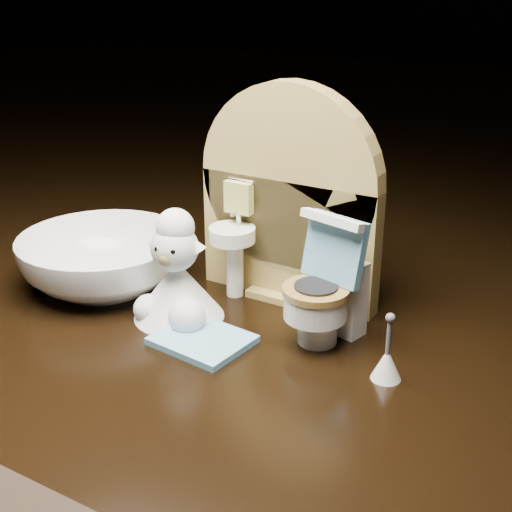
% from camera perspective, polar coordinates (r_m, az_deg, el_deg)
% --- Properties ---
extents(backdrop_panel, '(0.13, 0.05, 0.15)m').
position_cam_1_polar(backdrop_panel, '(0.48, 2.55, 3.89)').
color(backdrop_panel, '#A68B48').
rests_on(backdrop_panel, ground).
extents(toy_toilet, '(0.05, 0.06, 0.08)m').
position_cam_1_polar(toy_toilet, '(0.44, 5.67, -3.10)').
color(toy_toilet, white).
rests_on(toy_toilet, ground).
extents(bath_mat, '(0.06, 0.05, 0.00)m').
position_cam_1_polar(bath_mat, '(0.45, -4.31, -6.72)').
color(bath_mat, '#68A9CD').
rests_on(bath_mat, ground).
extents(toilet_brush, '(0.02, 0.02, 0.04)m').
position_cam_1_polar(toilet_brush, '(0.41, 10.42, -8.33)').
color(toilet_brush, white).
rests_on(toilet_brush, ground).
extents(plush_lamb, '(0.06, 0.06, 0.08)m').
position_cam_1_polar(plush_lamb, '(0.47, -6.36, -2.00)').
color(plush_lamb, white).
rests_on(plush_lamb, ground).
extents(ceramic_bowl, '(0.14, 0.14, 0.04)m').
position_cam_1_polar(ceramic_bowl, '(0.53, -12.13, -0.41)').
color(ceramic_bowl, white).
rests_on(ceramic_bowl, ground).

